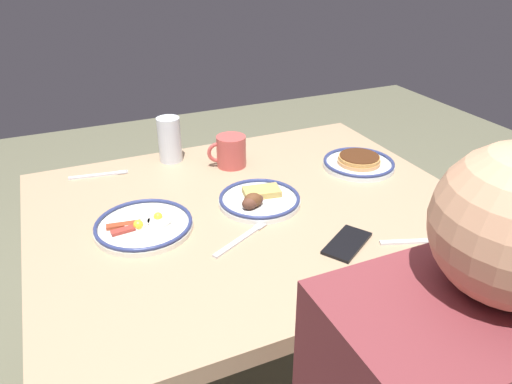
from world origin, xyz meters
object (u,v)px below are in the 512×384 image
plate_center_pancakes (259,199)px  tea_spoon (431,240)px  plate_near_main (359,162)px  fork_near (99,175)px  plate_far_companion (144,225)px  drinking_glass (170,142)px  cell_phone (347,243)px  coffee_mug (230,151)px  fork_far (241,239)px

plate_center_pancakes → tea_spoon: bearing=132.3°
plate_near_main → tea_spoon: 0.44m
plate_center_pancakes → fork_near: 0.53m
plate_near_main → plate_center_pancakes: size_ratio=1.00×
plate_center_pancakes → fork_near: bearing=-43.7°
plate_center_pancakes → fork_near: plate_center_pancakes is taller
plate_far_companion → tea_spoon: (-0.63, 0.34, -0.01)m
drinking_glass → fork_near: 0.25m
plate_far_companion → cell_phone: size_ratio=1.74×
drinking_glass → plate_far_companion: bearing=65.8°
coffee_mug → drinking_glass: bearing=-36.1°
plate_near_main → drinking_glass: size_ratio=1.55×
plate_far_companion → plate_center_pancakes: bearing=-180.0°
plate_far_companion → coffee_mug: (-0.34, -0.27, 0.04)m
coffee_mug → fork_near: 0.42m
fork_far → fork_near: bearing=-62.2°
plate_far_companion → drinking_glass: drinking_glass is taller
fork_far → cell_phone: bearing=151.8°
plate_far_companion → drinking_glass: bearing=-114.2°
cell_phone → plate_center_pancakes: bearing=-99.0°
plate_center_pancakes → plate_far_companion: bearing=0.0°
plate_near_main → fork_near: bearing=-19.4°
plate_center_pancakes → coffee_mug: bearing=-94.6°
coffee_mug → drinking_glass: size_ratio=0.87×
drinking_glass → fork_far: bearing=93.3°
plate_center_pancakes → coffee_mug: 0.27m
coffee_mug → fork_far: (0.14, 0.42, -0.05)m
fork_near → fork_far: (-0.27, 0.51, -0.00)m
plate_center_pancakes → plate_far_companion: 0.32m
cell_phone → tea_spoon: 0.21m
plate_center_pancakes → tea_spoon: size_ratio=1.20×
plate_center_pancakes → cell_phone: bearing=113.3°
drinking_glass → fork_far: (-0.03, 0.54, -0.06)m
fork_near → plate_far_companion: bearing=99.7°
plate_center_pancakes → fork_far: plate_center_pancakes is taller
plate_center_pancakes → plate_far_companion: plate_center_pancakes is taller
drinking_glass → fork_far: size_ratio=0.85×
plate_near_main → plate_far_companion: plate_near_main is taller
cell_phone → coffee_mug: bearing=-112.4°
plate_near_main → drinking_glass: 0.62m
plate_center_pancakes → drinking_glass: (0.15, -0.39, 0.05)m
plate_center_pancakes → plate_near_main: bearing=-166.9°
plate_center_pancakes → fork_far: 0.19m
plate_far_companion → fork_far: size_ratio=1.44×
plate_near_main → plate_far_companion: 0.73m
plate_far_companion → coffee_mug: size_ratio=1.93×
coffee_mug → fork_near: bearing=-13.4°
tea_spoon → coffee_mug: bearing=-64.7°
cell_phone → tea_spoon: bearing=127.1°
cell_phone → fork_near: bearing=-84.2°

